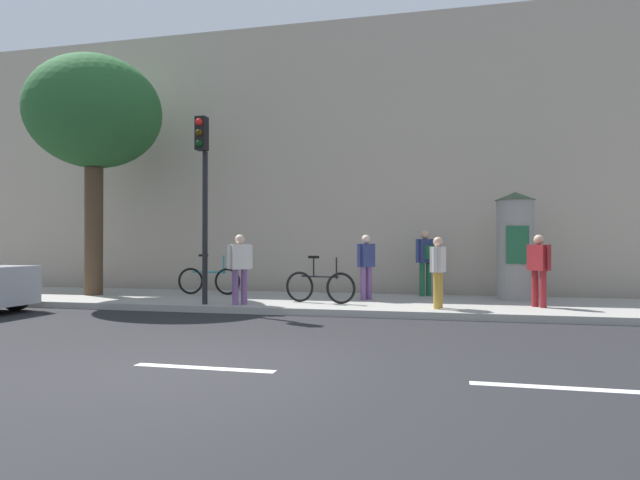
{
  "coord_description": "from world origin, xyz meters",
  "views": [
    {
      "loc": [
        2.89,
        -6.13,
        1.49
      ],
      "look_at": [
        0.97,
        2.0,
        1.57
      ],
      "focal_mm": 30.77,
      "sensor_mm": 36.0,
      "label": 1
    }
  ],
  "objects_px": {
    "street_tree": "(94,114)",
    "bicycle_upright": "(320,286)",
    "poster_column": "(515,245)",
    "pedestrian_with_backpack": "(438,267)",
    "pedestrian_near_pole": "(239,263)",
    "bicycle_leaning": "(209,280)",
    "pedestrian_tallest": "(539,265)",
    "traffic_light": "(203,178)",
    "pedestrian_in_red_top": "(366,262)",
    "pedestrian_with_bag": "(426,256)"
  },
  "relations": [
    {
      "from": "pedestrian_with_backpack",
      "to": "pedestrian_near_pole",
      "type": "bearing_deg",
      "value": -176.52
    },
    {
      "from": "bicycle_leaning",
      "to": "bicycle_upright",
      "type": "relative_size",
      "value": 1.01
    },
    {
      "from": "bicycle_leaning",
      "to": "bicycle_upright",
      "type": "height_order",
      "value": "same"
    },
    {
      "from": "pedestrian_near_pole",
      "to": "pedestrian_with_backpack",
      "type": "relative_size",
      "value": 1.04
    },
    {
      "from": "poster_column",
      "to": "bicycle_leaning",
      "type": "bearing_deg",
      "value": -176.98
    },
    {
      "from": "pedestrian_near_pole",
      "to": "pedestrian_tallest",
      "type": "bearing_deg",
      "value": 8.64
    },
    {
      "from": "pedestrian_near_pole",
      "to": "pedestrian_in_red_top",
      "type": "distance_m",
      "value": 3.14
    },
    {
      "from": "pedestrian_near_pole",
      "to": "bicycle_leaning",
      "type": "relative_size",
      "value": 0.89
    },
    {
      "from": "poster_column",
      "to": "pedestrian_with_bag",
      "type": "relative_size",
      "value": 1.52
    },
    {
      "from": "poster_column",
      "to": "pedestrian_near_pole",
      "type": "bearing_deg",
      "value": -157.33
    },
    {
      "from": "pedestrian_with_bag",
      "to": "pedestrian_with_backpack",
      "type": "bearing_deg",
      "value": -82.49
    },
    {
      "from": "pedestrian_in_red_top",
      "to": "pedestrian_tallest",
      "type": "xyz_separation_m",
      "value": [
        3.87,
        -0.74,
        -0.01
      ]
    },
    {
      "from": "poster_column",
      "to": "pedestrian_with_backpack",
      "type": "distance_m",
      "value": 2.98
    },
    {
      "from": "poster_column",
      "to": "pedestrian_with_backpack",
      "type": "xyz_separation_m",
      "value": [
        -1.81,
        -2.32,
        -0.46
      ]
    },
    {
      "from": "traffic_light",
      "to": "bicycle_upright",
      "type": "xyz_separation_m",
      "value": [
        2.47,
        0.98,
        -2.45
      ]
    },
    {
      "from": "poster_column",
      "to": "bicycle_leaning",
      "type": "xyz_separation_m",
      "value": [
        -7.93,
        -0.42,
        -0.95
      ]
    },
    {
      "from": "street_tree",
      "to": "pedestrian_tallest",
      "type": "height_order",
      "value": "street_tree"
    },
    {
      "from": "pedestrian_near_pole",
      "to": "pedestrian_with_bag",
      "type": "bearing_deg",
      "value": 37.27
    },
    {
      "from": "pedestrian_tallest",
      "to": "bicycle_leaning",
      "type": "distance_m",
      "value": 8.33
    },
    {
      "from": "pedestrian_in_red_top",
      "to": "pedestrian_with_bag",
      "type": "relative_size",
      "value": 0.92
    },
    {
      "from": "bicycle_upright",
      "to": "pedestrian_in_red_top",
      "type": "bearing_deg",
      "value": 46.14
    },
    {
      "from": "bicycle_upright",
      "to": "traffic_light",
      "type": "bearing_deg",
      "value": -158.25
    },
    {
      "from": "pedestrian_near_pole",
      "to": "pedestrian_with_backpack",
      "type": "bearing_deg",
      "value": 3.48
    },
    {
      "from": "pedestrian_in_red_top",
      "to": "bicycle_leaning",
      "type": "height_order",
      "value": "pedestrian_in_red_top"
    },
    {
      "from": "poster_column",
      "to": "street_tree",
      "type": "bearing_deg",
      "value": -173.71
    },
    {
      "from": "street_tree",
      "to": "pedestrian_with_backpack",
      "type": "relative_size",
      "value": 4.27
    },
    {
      "from": "pedestrian_with_bag",
      "to": "bicycle_upright",
      "type": "height_order",
      "value": "pedestrian_with_bag"
    },
    {
      "from": "pedestrian_near_pole",
      "to": "traffic_light",
      "type": "bearing_deg",
      "value": -163.49
    },
    {
      "from": "traffic_light",
      "to": "pedestrian_with_bag",
      "type": "distance_m",
      "value": 6.08
    },
    {
      "from": "pedestrian_in_red_top",
      "to": "bicycle_upright",
      "type": "xyz_separation_m",
      "value": [
        -0.94,
        -0.97,
        -0.53
      ]
    },
    {
      "from": "poster_column",
      "to": "bicycle_upright",
      "type": "bearing_deg",
      "value": -157.86
    },
    {
      "from": "pedestrian_near_pole",
      "to": "bicycle_leaning",
      "type": "height_order",
      "value": "pedestrian_near_pole"
    },
    {
      "from": "pedestrian_with_backpack",
      "to": "traffic_light",
      "type": "bearing_deg",
      "value": -174.48
    },
    {
      "from": "poster_column",
      "to": "bicycle_upright",
      "type": "relative_size",
      "value": 1.51
    },
    {
      "from": "street_tree",
      "to": "bicycle_upright",
      "type": "bearing_deg",
      "value": -5.58
    },
    {
      "from": "poster_column",
      "to": "pedestrian_near_pole",
      "type": "relative_size",
      "value": 1.68
    },
    {
      "from": "traffic_light",
      "to": "street_tree",
      "type": "distance_m",
      "value": 4.74
    },
    {
      "from": "pedestrian_with_backpack",
      "to": "bicycle_upright",
      "type": "xyz_separation_m",
      "value": [
        -2.69,
        0.49,
        -0.49
      ]
    },
    {
      "from": "poster_column",
      "to": "pedestrian_tallest",
      "type": "height_order",
      "value": "poster_column"
    },
    {
      "from": "bicycle_leaning",
      "to": "traffic_light",
      "type": "bearing_deg",
      "value": -68.21
    },
    {
      "from": "pedestrian_near_pole",
      "to": "pedestrian_with_bag",
      "type": "xyz_separation_m",
      "value": [
        4.01,
        3.05,
        0.11
      ]
    },
    {
      "from": "street_tree",
      "to": "bicycle_upright",
      "type": "xyz_separation_m",
      "value": [
        6.43,
        -0.63,
        -4.5
      ]
    },
    {
      "from": "pedestrian_near_pole",
      "to": "pedestrian_with_backpack",
      "type": "xyz_separation_m",
      "value": [
        4.38,
        0.27,
        -0.06
      ]
    },
    {
      "from": "pedestrian_in_red_top",
      "to": "pedestrian_with_bag",
      "type": "height_order",
      "value": "pedestrian_with_bag"
    },
    {
      "from": "pedestrian_near_pole",
      "to": "bicycle_leaning",
      "type": "xyz_separation_m",
      "value": [
        -1.74,
        2.17,
        -0.55
      ]
    },
    {
      "from": "traffic_light",
      "to": "bicycle_upright",
      "type": "bearing_deg",
      "value": 21.75
    },
    {
      "from": "pedestrian_tallest",
      "to": "pedestrian_with_backpack",
      "type": "height_order",
      "value": "pedestrian_tallest"
    },
    {
      "from": "pedestrian_with_backpack",
      "to": "bicycle_upright",
      "type": "bearing_deg",
      "value": 169.76
    },
    {
      "from": "pedestrian_in_red_top",
      "to": "pedestrian_with_backpack",
      "type": "bearing_deg",
      "value": -39.78
    },
    {
      "from": "pedestrian_tallest",
      "to": "bicycle_upright",
      "type": "relative_size",
      "value": 0.9
    }
  ]
}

